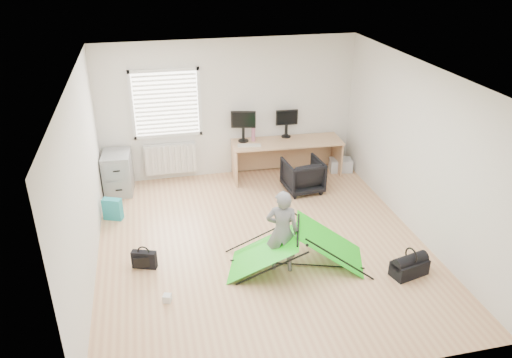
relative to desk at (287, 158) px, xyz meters
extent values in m
plane|color=tan|center=(-1.07, -2.36, -0.37)|extent=(5.50, 5.50, 0.00)
cube|color=silver|center=(-1.07, 0.39, 0.98)|extent=(5.00, 0.02, 2.70)
cube|color=silver|center=(-2.27, 0.35, 1.18)|extent=(1.20, 0.06, 1.20)
cube|color=silver|center=(-2.27, 0.31, 0.08)|extent=(1.00, 0.12, 0.60)
cube|color=tan|center=(0.00, 0.00, 0.00)|extent=(2.19, 0.79, 0.74)
cube|color=#949699|center=(-3.27, 0.01, 0.02)|extent=(0.55, 0.70, 0.78)
cube|color=black|center=(-0.84, 0.19, 0.60)|extent=(0.49, 0.22, 0.46)
cube|color=black|center=(0.04, 0.24, 0.58)|extent=(0.44, 0.11, 0.42)
cube|color=beige|center=(-0.78, -0.07, 0.38)|extent=(0.47, 0.23, 0.02)
cylinder|color=#B1637D|center=(-0.64, 0.18, 0.50)|extent=(0.09, 0.09, 0.27)
imported|color=black|center=(0.11, -0.72, -0.05)|extent=(0.73, 0.75, 0.63)
imported|color=slate|center=(-0.94, -3.04, 0.26)|extent=(0.53, 0.43, 1.26)
cube|color=silver|center=(1.15, -0.03, -0.24)|extent=(0.49, 0.39, 0.25)
cube|color=teal|center=(-3.36, -1.03, -0.18)|extent=(0.35, 0.25, 0.38)
cube|color=black|center=(-2.88, -2.57, -0.23)|extent=(0.37, 0.23, 0.27)
cube|color=silver|center=(-2.61, -3.41, -0.32)|extent=(0.13, 0.13, 0.10)
cube|color=black|center=(0.79, -3.58, -0.25)|extent=(0.58, 0.39, 0.23)
camera|label=1|loc=(-2.62, -8.78, 3.97)|focal=35.00mm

